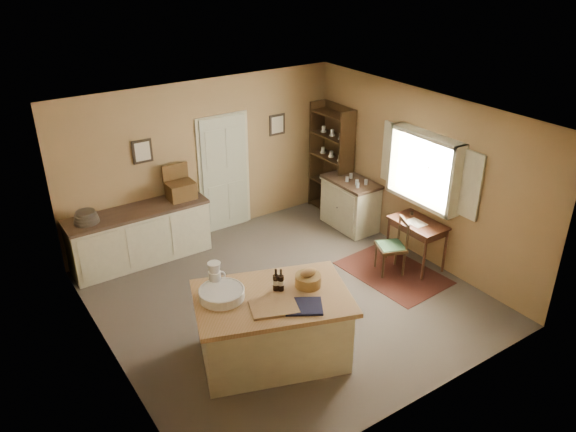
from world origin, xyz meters
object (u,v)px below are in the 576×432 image
work_island (272,325)px  shelving_unit (333,160)px  desk_chair (391,247)px  writing_desk (418,228)px  sideboard (140,233)px  right_cabinet (350,203)px

work_island → shelving_unit: (3.21, 2.95, 0.54)m
desk_chair → shelving_unit: shelving_unit is taller
desk_chair → work_island: bearing=-143.2°
writing_desk → sideboard: bearing=144.1°
writing_desk → desk_chair: desk_chair is taller
shelving_unit → sideboard: bearing=176.7°
sideboard → right_cabinet: (3.54, -0.95, -0.02)m
work_island → shelving_unit: 4.40m
work_island → sideboard: 3.20m
writing_desk → desk_chair: (-0.47, 0.07, -0.23)m
work_island → desk_chair: (2.59, 0.67, -0.04)m
sideboard → desk_chair: 3.95m
sideboard → work_island: bearing=-81.4°
sideboard → writing_desk: (3.54, -2.56, 0.19)m
sideboard → shelving_unit: bearing=-3.3°
shelving_unit → work_island: bearing=-137.5°
sideboard → right_cabinet: 3.66m
right_cabinet → work_island: bearing=-144.1°
writing_desk → right_cabinet: right_cabinet is taller
work_island → sideboard: work_island is taller
right_cabinet → desk_chair: bearing=-107.0°
sideboard → right_cabinet: bearing=-15.0°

